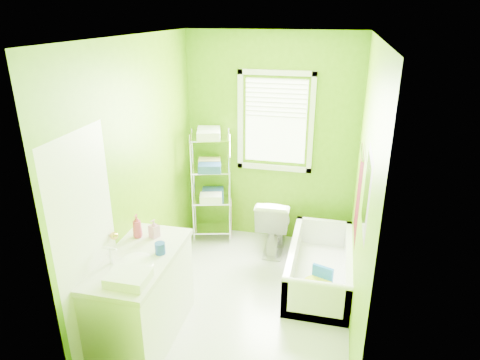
% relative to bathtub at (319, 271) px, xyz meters
% --- Properties ---
extents(ground, '(2.90, 2.90, 0.00)m').
position_rel_bathtub_xyz_m(ground, '(-0.72, -0.50, -0.14)').
color(ground, silver).
rests_on(ground, ground).
extents(room_envelope, '(2.14, 2.94, 2.62)m').
position_rel_bathtub_xyz_m(room_envelope, '(-0.72, -0.50, 1.40)').
color(room_envelope, '#5A9307').
rests_on(room_envelope, ground).
extents(window, '(0.92, 0.05, 1.22)m').
position_rel_bathtub_xyz_m(window, '(-0.67, 0.92, 1.47)').
color(window, white).
rests_on(window, ground).
extents(door, '(0.09, 0.80, 2.00)m').
position_rel_bathtub_xyz_m(door, '(-1.76, -1.50, 0.86)').
color(door, white).
rests_on(door, ground).
extents(right_wall_decor, '(0.04, 1.48, 1.17)m').
position_rel_bathtub_xyz_m(right_wall_decor, '(0.31, -0.52, 1.18)').
color(right_wall_decor, '#48080B').
rests_on(right_wall_decor, ground).
extents(bathtub, '(0.66, 1.41, 0.46)m').
position_rel_bathtub_xyz_m(bathtub, '(0.00, 0.00, 0.00)').
color(bathtub, white).
rests_on(bathtub, ground).
extents(toilet, '(0.42, 0.72, 0.72)m').
position_rel_bathtub_xyz_m(toilet, '(-0.60, 0.60, 0.22)').
color(toilet, white).
rests_on(toilet, ground).
extents(vanity, '(0.58, 1.14, 1.08)m').
position_rel_bathtub_xyz_m(vanity, '(-1.49, -1.22, 0.31)').
color(vanity, white).
rests_on(vanity, ground).
extents(wire_shelf_unit, '(0.55, 0.45, 1.47)m').
position_rel_bathtub_xyz_m(wire_shelf_unit, '(-1.42, 0.70, 0.75)').
color(wire_shelf_unit, silver).
rests_on(wire_shelf_unit, ground).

